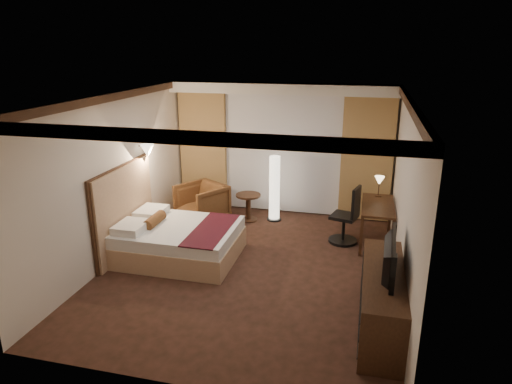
% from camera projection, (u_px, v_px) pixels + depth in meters
% --- Properties ---
extents(floor, '(4.50, 5.50, 0.01)m').
position_uv_depth(floor, '(250.00, 267.00, 7.32)').
color(floor, black).
rests_on(floor, ground).
extents(ceiling, '(4.50, 5.50, 0.01)m').
position_uv_depth(ceiling, '(249.00, 97.00, 6.49)').
color(ceiling, white).
rests_on(ceiling, back_wall).
extents(back_wall, '(4.50, 0.02, 2.70)m').
position_uv_depth(back_wall, '(283.00, 149.00, 9.44)').
color(back_wall, beige).
rests_on(back_wall, floor).
extents(left_wall, '(0.02, 5.50, 2.70)m').
position_uv_depth(left_wall, '(116.00, 177.00, 7.42)').
color(left_wall, beige).
rests_on(left_wall, floor).
extents(right_wall, '(0.02, 5.50, 2.70)m').
position_uv_depth(right_wall, '(405.00, 199.00, 6.39)').
color(right_wall, beige).
rests_on(right_wall, floor).
extents(crown_molding, '(4.50, 5.50, 0.12)m').
position_uv_depth(crown_molding, '(249.00, 101.00, 6.51)').
color(crown_molding, black).
rests_on(crown_molding, ceiling).
extents(soffit, '(4.50, 0.50, 0.20)m').
position_uv_depth(soffit, '(282.00, 88.00, 8.83)').
color(soffit, white).
rests_on(soffit, ceiling).
extents(curtain_sheer, '(2.48, 0.04, 2.45)m').
position_uv_depth(curtain_sheer, '(282.00, 154.00, 9.40)').
color(curtain_sheer, silver).
rests_on(curtain_sheer, back_wall).
extents(curtain_left_drape, '(1.00, 0.14, 2.45)m').
position_uv_depth(curtain_left_drape, '(204.00, 151.00, 9.73)').
color(curtain_left_drape, '#AD864F').
rests_on(curtain_left_drape, back_wall).
extents(curtain_right_drape, '(1.00, 0.14, 2.45)m').
position_uv_depth(curtain_right_drape, '(367.00, 160.00, 8.96)').
color(curtain_right_drape, '#AD864F').
rests_on(curtain_right_drape, back_wall).
extents(wall_sconce, '(0.24, 0.24, 0.24)m').
position_uv_depth(wall_sconce, '(147.00, 151.00, 8.07)').
color(wall_sconce, white).
rests_on(wall_sconce, left_wall).
extents(bed, '(1.90, 1.49, 0.56)m').
position_uv_depth(bed, '(180.00, 242.00, 7.60)').
color(bed, white).
rests_on(bed, floor).
extents(headboard, '(0.12, 1.79, 1.50)m').
position_uv_depth(headboard, '(125.00, 210.00, 7.68)').
color(headboard, tan).
rests_on(headboard, floor).
extents(armchair, '(1.12, 1.10, 0.85)m').
position_uv_depth(armchair, '(202.00, 201.00, 9.10)').
color(armchair, '#543619').
rests_on(armchair, floor).
extents(side_table, '(0.50, 0.50, 0.55)m').
position_uv_depth(side_table, '(248.00, 207.00, 9.22)').
color(side_table, black).
rests_on(side_table, floor).
extents(floor_lamp, '(0.28, 0.28, 1.35)m').
position_uv_depth(floor_lamp, '(274.00, 188.00, 9.10)').
color(floor_lamp, white).
rests_on(floor_lamp, floor).
extents(desk, '(0.55, 1.24, 0.75)m').
position_uv_depth(desk, '(377.00, 224.00, 8.07)').
color(desk, black).
rests_on(desk, floor).
extents(desk_lamp, '(0.18, 0.18, 0.34)m').
position_uv_depth(desk_lamp, '(379.00, 187.00, 8.34)').
color(desk_lamp, '#FFD899').
rests_on(desk_lamp, desk).
extents(office_chair, '(0.63, 0.63, 1.07)m').
position_uv_depth(office_chair, '(344.00, 214.00, 8.11)').
color(office_chair, black).
rests_on(office_chair, floor).
extents(dresser, '(0.50, 1.96, 0.76)m').
position_uv_depth(dresser, '(382.00, 299.00, 5.69)').
color(dresser, black).
rests_on(dresser, floor).
extents(television, '(0.67, 1.11, 0.14)m').
position_uv_depth(television, '(384.00, 248.00, 5.48)').
color(television, black).
rests_on(television, dresser).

